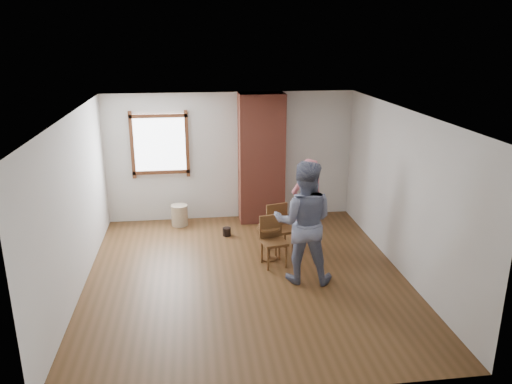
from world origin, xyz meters
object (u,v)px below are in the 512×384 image
at_px(dining_chair_left, 273,238).
at_px(side_table, 269,237).
at_px(dining_chair_right, 279,226).
at_px(person_pink, 307,205).
at_px(man, 304,222).
at_px(stoneware_crock, 180,215).

bearing_deg(dining_chair_left, side_table, 92.40).
height_order(dining_chair_right, side_table, dining_chair_right).
bearing_deg(person_pink, man, 58.94).
bearing_deg(side_table, dining_chair_right, 53.69).
relative_size(dining_chair_left, person_pink, 0.50).
height_order(stoneware_crock, dining_chair_left, dining_chair_left).
bearing_deg(stoneware_crock, side_table, -49.86).
bearing_deg(person_pink, side_table, 10.98).
distance_m(dining_chair_left, side_table, 0.19).
relative_size(stoneware_crock, person_pink, 0.25).
bearing_deg(side_table, person_pink, 26.55).
relative_size(stoneware_crock, man, 0.22).
xyz_separation_m(dining_chair_left, person_pink, (0.69, 0.54, 0.36)).
height_order(dining_chair_right, person_pink, person_pink).
xyz_separation_m(dining_chair_left, dining_chair_right, (0.20, 0.50, 0.01)).
xyz_separation_m(stoneware_crock, man, (1.94, -2.59, 0.75)).
bearing_deg(dining_chair_left, man, -69.15).
bearing_deg(side_table, stoneware_crock, 130.14).
bearing_deg(dining_chair_right, dining_chair_left, -125.87).
xyz_separation_m(side_table, person_pink, (0.73, 0.37, 0.43)).
relative_size(side_table, person_pink, 0.36).
height_order(stoneware_crock, person_pink, person_pink).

